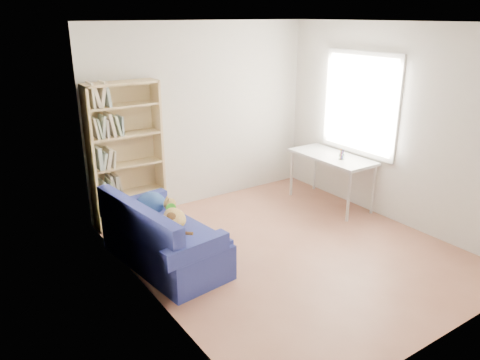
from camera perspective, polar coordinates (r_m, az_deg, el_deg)
name	(u,v)px	position (r m, az deg, el deg)	size (l,w,h in m)	color
ground	(289,250)	(5.72, 5.95, -8.44)	(4.00, 4.00, 0.00)	#955A43
room_shell	(299,114)	(5.25, 7.17, 7.97)	(3.54, 4.04, 2.62)	silver
sofa	(162,238)	(5.36, -9.52, -7.00)	(0.95, 1.68, 0.79)	navy
bookshelf	(127,161)	(6.29, -13.66, 2.31)	(0.95, 0.29, 1.89)	tan
desk	(332,160)	(6.91, 11.14, 2.41)	(0.59, 1.29, 0.75)	silver
pen_cup	(342,155)	(6.73, 12.29, 2.97)	(0.08, 0.08, 0.15)	white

